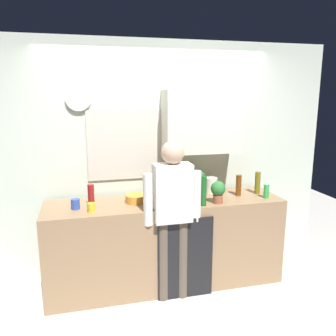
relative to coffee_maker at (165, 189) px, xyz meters
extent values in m
plane|color=silver|center=(0.02, -0.22, -1.08)|extent=(8.00, 8.00, 0.00)
cube|color=#937251|center=(0.02, 0.08, -0.61)|extent=(2.47, 0.64, 0.93)
cube|color=black|center=(0.15, -0.25, -0.66)|extent=(0.56, 0.02, 0.84)
cube|color=silver|center=(0.02, 0.51, 0.22)|extent=(4.07, 0.10, 2.60)
cube|color=beige|center=(-0.32, 0.45, 0.40)|extent=(0.86, 0.02, 0.76)
cube|color=#8CA5C6|center=(-0.32, 0.46, 0.40)|extent=(0.80, 0.02, 0.70)
cube|color=silver|center=(0.48, 0.30, 0.65)|extent=(0.84, 0.32, 0.68)
cylinder|color=silver|center=(-0.81, 0.44, 0.90)|extent=(0.26, 0.03, 0.26)
cube|color=black|center=(0.00, -0.03, -0.13)|extent=(0.20, 0.20, 0.03)
cube|color=black|center=(0.00, 0.03, 0.02)|extent=(0.18, 0.08, 0.28)
cylinder|color=black|center=(0.00, -0.06, -0.06)|extent=(0.11, 0.11, 0.11)
cylinder|color=black|center=(0.00, -0.03, 0.17)|extent=(0.17, 0.17, 0.03)
cylinder|color=brown|center=(0.84, 0.08, -0.03)|extent=(0.06, 0.06, 0.23)
cylinder|color=black|center=(0.20, 0.28, -0.06)|extent=(0.06, 0.06, 0.18)
cylinder|color=maroon|center=(-0.74, 0.10, -0.04)|extent=(0.06, 0.06, 0.22)
cylinder|color=#195923|center=(0.35, -0.15, 0.00)|extent=(0.07, 0.07, 0.30)
cylinder|color=olive|center=(1.08, 0.09, -0.02)|extent=(0.06, 0.06, 0.25)
cylinder|color=#2D8C33|center=(0.39, 0.06, -0.01)|extent=(0.09, 0.09, 0.28)
cylinder|color=yellow|center=(-0.74, -0.08, -0.10)|extent=(0.07, 0.07, 0.08)
cylinder|color=#3351B2|center=(-0.89, 0.04, -0.10)|extent=(0.08, 0.08, 0.10)
cylinder|color=orange|center=(-0.28, 0.11, -0.11)|extent=(0.22, 0.22, 0.08)
cylinder|color=#9E5638|center=(0.52, -0.12, -0.10)|extent=(0.10, 0.10, 0.09)
sphere|color=#2D7233|center=(0.52, -0.12, 0.01)|extent=(0.15, 0.15, 0.15)
cylinder|color=green|center=(1.09, -0.08, -0.07)|extent=(0.06, 0.06, 0.15)
cone|color=white|center=(1.09, -0.08, 0.02)|extent=(0.02, 0.02, 0.03)
cylinder|color=silver|center=(0.60, 0.27, -0.06)|extent=(0.14, 0.14, 0.17)
cylinder|color=brown|center=(-0.08, -0.22, -0.67)|extent=(0.12, 0.12, 0.82)
cylinder|color=brown|center=(0.12, -0.22, -0.67)|extent=(0.12, 0.12, 0.82)
cube|color=white|center=(0.02, -0.22, 0.02)|extent=(0.36, 0.20, 0.56)
sphere|color=#D8AD8C|center=(0.02, -0.22, 0.41)|extent=(0.22, 0.22, 0.22)
cylinder|color=white|center=(-0.22, -0.22, -0.03)|extent=(0.09, 0.09, 0.50)
cylinder|color=white|center=(0.26, -0.22, -0.03)|extent=(0.09, 0.09, 0.50)
camera|label=1|loc=(-0.80, -3.28, 0.94)|focal=36.99mm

